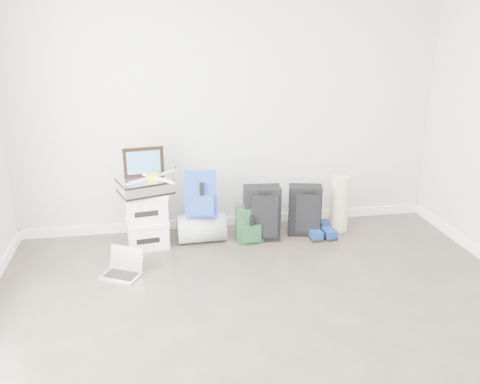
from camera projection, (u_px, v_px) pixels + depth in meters
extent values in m
plane|color=#332F25|center=(290.00, 368.00, 3.38)|extent=(5.00, 5.00, 0.00)
cube|color=beige|center=(230.00, 104.00, 5.26)|extent=(4.50, 0.02, 2.70)
cube|color=white|center=(231.00, 221.00, 5.67)|extent=(4.50, 0.02, 0.10)
cube|color=white|center=(148.00, 235.00, 5.13)|extent=(0.42, 0.35, 0.25)
cube|color=white|center=(147.00, 222.00, 5.08)|extent=(0.44, 0.37, 0.04)
cube|color=white|center=(146.00, 208.00, 5.03)|extent=(0.42, 0.35, 0.25)
cube|color=white|center=(146.00, 195.00, 4.99)|extent=(0.44, 0.37, 0.04)
cube|color=#B2B2B7|center=(145.00, 186.00, 4.96)|extent=(0.57, 0.49, 0.14)
cube|color=black|center=(144.00, 162.00, 4.98)|extent=(0.39, 0.07, 0.30)
cube|color=teal|center=(144.00, 162.00, 4.97)|extent=(0.32, 0.04, 0.23)
cube|color=yellow|center=(153.00, 177.00, 4.92)|extent=(0.12, 0.12, 0.06)
cube|color=white|center=(165.00, 173.00, 5.03)|extent=(0.25, 0.21, 0.02)
cube|color=white|center=(142.00, 174.00, 5.02)|extent=(0.21, 0.25, 0.02)
cube|color=white|center=(140.00, 181.00, 4.81)|extent=(0.25, 0.21, 0.02)
cube|color=white|center=(163.00, 180.00, 4.82)|extent=(0.21, 0.25, 0.02)
cylinder|color=#909398|center=(201.00, 228.00, 5.23)|extent=(0.49, 0.31, 0.30)
cube|color=#1930A6|center=(201.00, 194.00, 5.09)|extent=(0.34, 0.22, 0.45)
cube|color=#1930A6|center=(202.00, 205.00, 5.02)|extent=(0.24, 0.09, 0.21)
cube|color=black|center=(262.00, 213.00, 5.25)|extent=(0.39, 0.24, 0.57)
cube|color=black|center=(264.00, 217.00, 5.14)|extent=(0.28, 0.05, 0.46)
cube|color=black|center=(265.00, 192.00, 5.05)|extent=(0.11, 0.03, 0.02)
cube|color=#14381B|center=(250.00, 224.00, 5.22)|extent=(0.28, 0.19, 0.37)
cube|color=#14381B|center=(251.00, 233.00, 5.16)|extent=(0.20, 0.07, 0.18)
cube|color=black|center=(305.00, 210.00, 5.38)|extent=(0.38, 0.27, 0.54)
cube|color=black|center=(308.00, 214.00, 5.28)|extent=(0.26, 0.09, 0.43)
cube|color=black|center=(309.00, 191.00, 5.20)|extent=(0.12, 0.05, 0.02)
cube|color=black|center=(313.00, 236.00, 5.37)|extent=(0.13, 0.31, 0.03)
cube|color=navy|center=(314.00, 231.00, 5.36)|extent=(0.12, 0.30, 0.07)
cube|color=black|center=(326.00, 235.00, 5.40)|extent=(0.18, 0.32, 0.03)
cube|color=navy|center=(326.00, 230.00, 5.38)|extent=(0.17, 0.31, 0.07)
cylinder|color=tan|center=(339.00, 203.00, 5.47)|extent=(0.20, 0.20, 0.61)
cube|color=silver|center=(121.00, 276.00, 4.56)|extent=(0.40, 0.36, 0.02)
cube|color=black|center=(121.00, 275.00, 4.56)|extent=(0.33, 0.28, 0.00)
cube|color=black|center=(127.00, 258.00, 4.63)|extent=(0.30, 0.17, 0.22)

